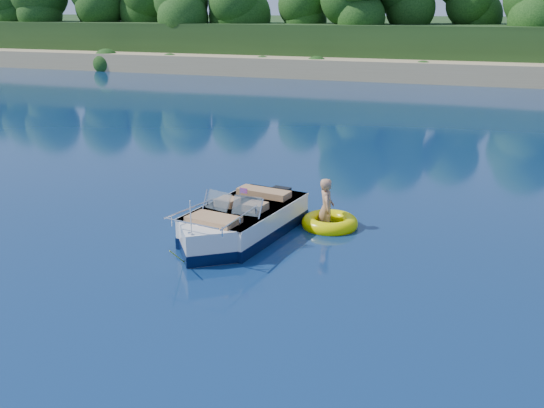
{
  "coord_description": "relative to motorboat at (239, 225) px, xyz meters",
  "views": [
    {
      "loc": [
        5.18,
        -11.84,
        5.37
      ],
      "look_at": [
        0.49,
        1.23,
        0.85
      ],
      "focal_mm": 40.0,
      "sensor_mm": 36.0,
      "label": 1
    }
  ],
  "objects": [
    {
      "name": "ground",
      "position": [
        0.25,
        -0.92,
        -0.33
      ],
      "size": [
        160.0,
        160.0,
        0.0
      ],
      "primitive_type": "plane",
      "color": "#092345",
      "rests_on": "ground"
    },
    {
      "name": "motorboat",
      "position": [
        0.0,
        0.0,
        0.0
      ],
      "size": [
        2.32,
        5.04,
        1.69
      ],
      "rotation": [
        0.0,
        0.0,
        -0.16
      ],
      "color": "white",
      "rests_on": "ground"
    },
    {
      "name": "shoreline",
      "position": [
        0.25,
        62.86,
        0.65
      ],
      "size": [
        170.0,
        59.0,
        6.0
      ],
      "color": "tan",
      "rests_on": "ground"
    },
    {
      "name": "tow_tube",
      "position": [
        1.89,
        1.51,
        -0.23
      ],
      "size": [
        1.77,
        1.77,
        0.38
      ],
      "rotation": [
        0.0,
        0.0,
        -0.25
      ],
      "color": "#FFF500",
      "rests_on": "ground"
    },
    {
      "name": "boy",
      "position": [
        1.77,
        1.57,
        -0.33
      ],
      "size": [
        0.7,
        0.97,
        1.75
      ],
      "primitive_type": "imported",
      "rotation": [
        0.0,
        -0.17,
        1.96
      ],
      "color": "tan",
      "rests_on": "ground"
    },
    {
      "name": "treeline",
      "position": [
        0.29,
        40.1,
        5.22
      ],
      "size": [
        150.0,
        7.12,
        8.19
      ],
      "color": "#301F10",
      "rests_on": "ground"
    }
  ]
}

